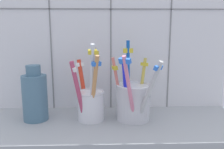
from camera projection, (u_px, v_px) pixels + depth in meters
counter_slab at (112, 126)px, 55.63cm from camera, size 64.00×22.00×2.00cm
tile_wall_back at (111, 34)px, 63.42cm from camera, size 64.00×2.20×45.00cm
toothbrush_cup_left at (90, 101)px, 56.17cm from camera, size 7.90×11.33×18.72cm
toothbrush_cup_right at (133, 99)px, 56.40cm from camera, size 10.94×12.71×19.08cm
ceramic_vase at (35, 96)px, 56.08cm from camera, size 5.90×5.90×13.43cm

